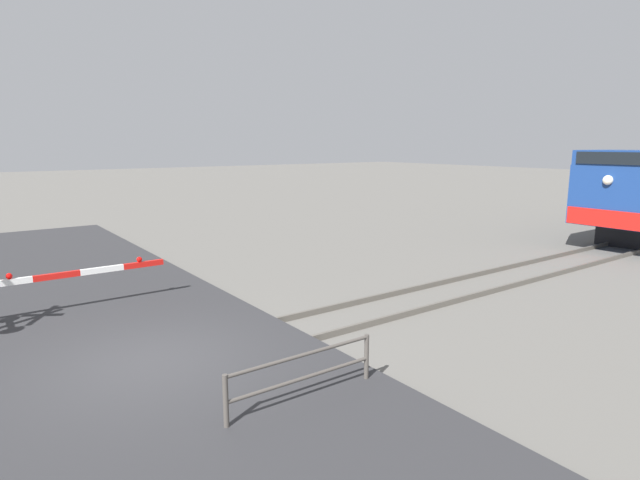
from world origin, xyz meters
TOP-DOWN VIEW (x-y plane):
  - ground_plane at (0.00, 0.00)m, footprint 160.00×160.00m
  - rail_track_left at (-0.72, 0.00)m, footprint 0.08×80.00m
  - rail_track_right at (0.72, 0.00)m, footprint 0.08×80.00m
  - road_surface at (0.00, 0.00)m, footprint 36.00×6.33m
  - guard_railing at (2.92, 1.47)m, footprint 0.08×2.72m

SIDE VIEW (x-z plane):
  - ground_plane at x=0.00m, z-range 0.00..0.00m
  - rail_track_left at x=-0.72m, z-range 0.00..0.15m
  - rail_track_right at x=0.72m, z-range 0.00..0.15m
  - road_surface at x=0.00m, z-range 0.00..0.15m
  - guard_railing at x=2.92m, z-range 0.15..1.10m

